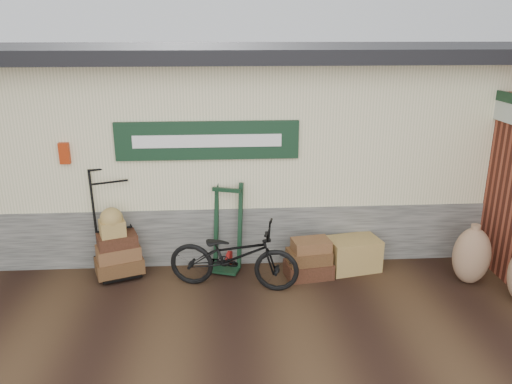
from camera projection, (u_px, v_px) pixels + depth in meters
ground at (232, 296)px, 6.77m from camera, size 80.00×80.00×0.00m
station_building at (227, 138)px, 8.86m from camera, size 14.40×4.10×3.20m
porter_trolley at (114, 222)px, 7.22m from camera, size 0.96×0.84×1.59m
green_barrow at (227, 227)px, 7.36m from camera, size 0.58×0.54×1.33m
suitcase_stack at (309, 258)px, 7.22m from camera, size 0.72×0.51×0.59m
wicker_hamper at (353, 254)px, 7.47m from camera, size 0.83×0.63×0.49m
bicycle at (234, 252)px, 6.86m from camera, size 1.02×1.92×1.06m
burlap_sack_left at (472, 256)px, 7.01m from camera, size 0.57×0.49×0.83m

